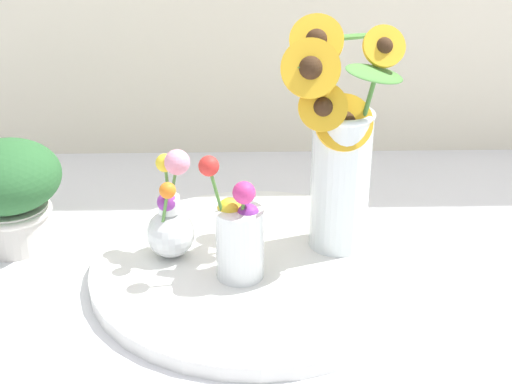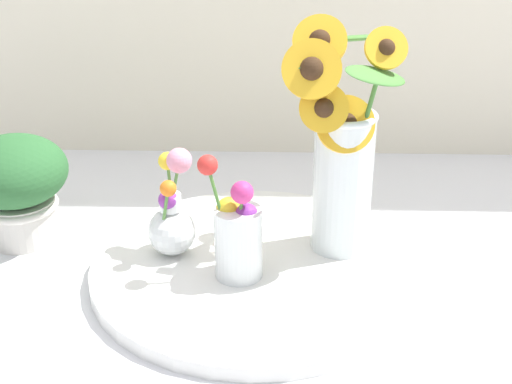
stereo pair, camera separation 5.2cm
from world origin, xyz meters
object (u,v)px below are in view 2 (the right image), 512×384
(mason_jar_sunflowers, at_px, (341,157))
(potted_plant, at_px, (16,183))
(vase_small_center, at_px, (237,233))
(vase_bulb_right, at_px, (172,217))
(serving_tray, at_px, (256,268))

(mason_jar_sunflowers, relative_size, potted_plant, 2.00)
(mason_jar_sunflowers, xyz_separation_m, potted_plant, (-0.54, 0.05, -0.08))
(vase_small_center, bearing_deg, potted_plant, 159.13)
(vase_bulb_right, relative_size, potted_plant, 0.92)
(serving_tray, bearing_deg, vase_bulb_right, 168.62)
(mason_jar_sunflowers, relative_size, vase_small_center, 1.92)
(mason_jar_sunflowers, height_order, vase_small_center, mason_jar_sunflowers)
(serving_tray, height_order, vase_small_center, vase_small_center)
(vase_small_center, xyz_separation_m, potted_plant, (-0.38, 0.15, 0.01))
(serving_tray, bearing_deg, potted_plant, 165.52)
(serving_tray, distance_m, mason_jar_sunflowers, 0.22)
(mason_jar_sunflowers, bearing_deg, vase_bulb_right, -174.55)
(potted_plant, bearing_deg, serving_tray, -14.48)
(vase_small_center, bearing_deg, serving_tray, 55.97)
(vase_small_center, bearing_deg, vase_bulb_right, 148.04)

